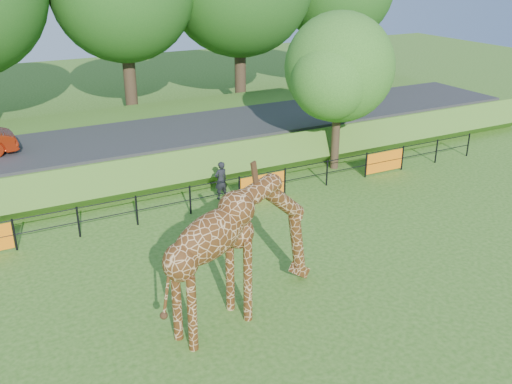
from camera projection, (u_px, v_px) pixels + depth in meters
ground at (309, 330)px, 14.40m from camera, size 90.00×90.00×0.00m
giraffe at (243, 250)px, 14.48m from camera, size 5.17×2.40×3.66m
perimeter_fence at (190, 200)px, 20.72m from camera, size 28.07×0.10×1.10m
embankment at (131, 142)px, 26.81m from camera, size 40.00×9.00×1.30m
road at (139, 136)px, 25.31m from camera, size 40.00×5.00×0.12m
visitor at (221, 180)px, 21.96m from camera, size 0.60×0.44×1.51m
tree_east at (341, 71)px, 23.91m from camera, size 5.40×4.71×6.76m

